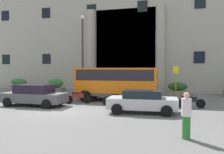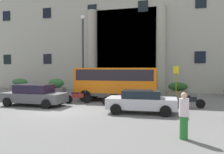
# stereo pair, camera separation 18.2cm
# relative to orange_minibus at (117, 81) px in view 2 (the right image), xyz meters

# --- Properties ---
(ground_plane) EXTENTS (80.00, 64.00, 0.12)m
(ground_plane) POSITION_rel_orange_minibus_xyz_m (-2.04, -5.50, -1.63)
(ground_plane) COLOR #5D5D5B
(office_building_facade) EXTENTS (36.35, 9.76, 16.70)m
(office_building_facade) POSITION_rel_orange_minibus_xyz_m (-2.03, 11.97, 6.77)
(office_building_facade) COLOR #9B9B8D
(office_building_facade) RESTS_ON ground_plane
(orange_minibus) EXTENTS (6.46, 3.08, 2.61)m
(orange_minibus) POSITION_rel_orange_minibus_xyz_m (0.00, 0.00, 0.00)
(orange_minibus) COLOR orange
(orange_minibus) RESTS_ON ground_plane
(bus_stop_sign) EXTENTS (0.44, 0.08, 2.76)m
(bus_stop_sign) POSITION_rel_orange_minibus_xyz_m (4.52, 1.48, 0.13)
(bus_stop_sign) COLOR #9B9113
(bus_stop_sign) RESTS_ON ground_plane
(hedge_planter_entrance_right) EXTENTS (2.10, 0.81, 1.40)m
(hedge_planter_entrance_right) POSITION_rel_orange_minibus_xyz_m (-12.61, 4.67, -0.90)
(hedge_planter_entrance_right) COLOR gray
(hedge_planter_entrance_right) RESTS_ON ground_plane
(hedge_planter_far_east) EXTENTS (1.90, 0.99, 1.44)m
(hedge_planter_far_east) POSITION_rel_orange_minibus_xyz_m (-8.03, 4.66, -0.88)
(hedge_planter_far_east) COLOR slate
(hedge_planter_far_east) RESTS_ON ground_plane
(hedge_planter_entrance_left) EXTENTS (1.89, 0.92, 1.23)m
(hedge_planter_entrance_left) POSITION_rel_orange_minibus_xyz_m (4.61, 5.02, -0.98)
(hedge_planter_entrance_left) COLOR gray
(hedge_planter_entrance_left) RESTS_ON ground_plane
(parked_compact_extra) EXTENTS (4.37, 1.98, 1.47)m
(parked_compact_extra) POSITION_rel_orange_minibus_xyz_m (-4.79, -4.11, -0.83)
(parked_compact_extra) COLOR #494A4C
(parked_compact_extra) RESTS_ON ground_plane
(parked_sedan_second) EXTENTS (4.08, 2.17, 1.32)m
(parked_sedan_second) POSITION_rel_orange_minibus_xyz_m (2.77, -4.67, -0.88)
(parked_sedan_second) COLOR #B6B7BC
(parked_sedan_second) RESTS_ON ground_plane
(motorcycle_near_kerb) EXTENTS (2.03, 0.65, 0.89)m
(motorcycle_near_kerb) POSITION_rel_orange_minibus_xyz_m (5.40, -2.22, -1.11)
(motorcycle_near_kerb) COLOR black
(motorcycle_near_kerb) RESTS_ON ground_plane
(motorcycle_far_end) EXTENTS (2.09, 0.55, 0.89)m
(motorcycle_far_end) POSITION_rel_orange_minibus_xyz_m (0.62, -2.50, -1.11)
(motorcycle_far_end) COLOR black
(motorcycle_far_end) RESTS_ON ground_plane
(scooter_by_planter) EXTENTS (1.88, 0.77, 0.89)m
(scooter_by_planter) POSITION_rel_orange_minibus_xyz_m (-2.39, -2.30, -1.12)
(scooter_by_planter) COLOR black
(scooter_by_planter) RESTS_ON ground_plane
(pedestrian_child_trailing) EXTENTS (0.36, 0.36, 1.73)m
(pedestrian_child_trailing) POSITION_rel_orange_minibus_xyz_m (5.09, -9.33, -0.70)
(pedestrian_child_trailing) COLOR #256D2A
(pedestrian_child_trailing) RESTS_ON ground_plane
(lamppost_plaza_centre) EXTENTS (0.40, 0.40, 7.46)m
(lamppost_plaza_centre) POSITION_rel_orange_minibus_xyz_m (-3.88, 2.28, 2.78)
(lamppost_plaza_centre) COLOR #303337
(lamppost_plaza_centre) RESTS_ON ground_plane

